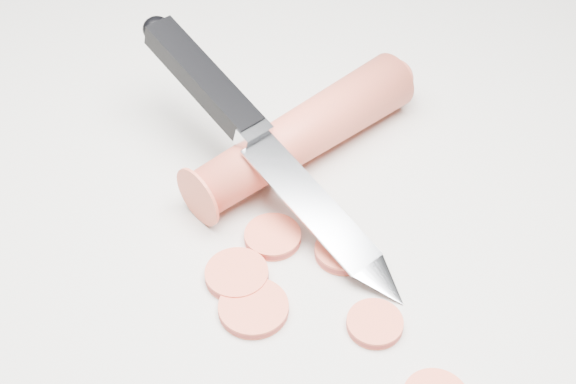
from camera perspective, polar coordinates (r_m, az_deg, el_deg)
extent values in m
plane|color=beige|center=(0.50, 3.27, -3.39)|extent=(2.40, 2.40, 0.00)
cylinder|color=#D64B35|center=(0.54, 1.06, 4.17)|extent=(0.17, 0.12, 0.04)
cylinder|color=#EA5336|center=(0.47, -2.47, -8.24)|extent=(0.04, 0.04, 0.01)
cylinder|color=#EA5336|center=(0.48, -3.67, -5.89)|extent=(0.04, 0.04, 0.01)
cylinder|color=#EA5336|center=(0.46, 6.19, -9.29)|extent=(0.03, 0.03, 0.01)
cylinder|color=#EA5336|center=(0.49, 3.91, -4.21)|extent=(0.03, 0.03, 0.01)
cylinder|color=#EA5336|center=(0.50, -1.10, -3.20)|extent=(0.04, 0.04, 0.01)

